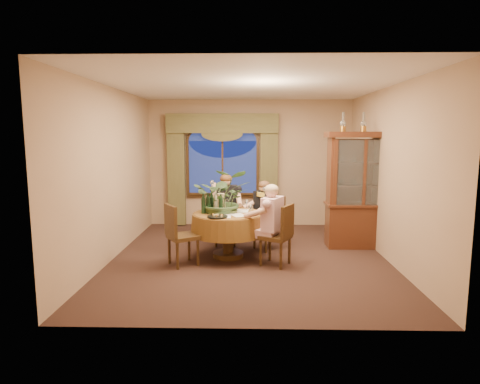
{
  "coord_description": "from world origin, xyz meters",
  "views": [
    {
      "loc": [
        -0.0,
        -6.48,
        2.02
      ],
      "look_at": [
        -0.16,
        0.03,
        1.1
      ],
      "focal_mm": 30.0,
      "sensor_mm": 36.0,
      "label": 1
    }
  ],
  "objects_px": {
    "oil_lamp_left": "(343,122)",
    "wine_bottle_2": "(221,204)",
    "chair_right": "(275,235)",
    "centerpiece_plant": "(223,175)",
    "wine_bottle_1": "(208,203)",
    "person_pink": "(272,225)",
    "oil_lamp_center": "(364,122)",
    "person_back": "(226,209)",
    "wine_bottle_0": "(203,204)",
    "wine_bottle_3": "(216,203)",
    "wine_bottle_4": "(212,201)",
    "chair_back_right": "(268,223)",
    "chair_front_left": "(183,235)",
    "chair_back": "(224,219)",
    "stoneware_vase": "(221,203)",
    "china_cabinet": "(361,190)",
    "wine_bottle_5": "(207,202)",
    "oil_lamp_right": "(384,122)",
    "dining_table": "(228,235)",
    "olive_bowl": "(232,212)",
    "person_scarf": "(265,214)"
  },
  "relations": [
    {
      "from": "oil_lamp_left",
      "to": "chair_right",
      "type": "height_order",
      "value": "oil_lamp_left"
    },
    {
      "from": "chair_back_right",
      "to": "oil_lamp_left",
      "type": "bearing_deg",
      "value": -115.78
    },
    {
      "from": "dining_table",
      "to": "wine_bottle_1",
      "type": "distance_m",
      "value": 0.63
    },
    {
      "from": "chair_back",
      "to": "wine_bottle_1",
      "type": "xyz_separation_m",
      "value": [
        -0.22,
        -0.8,
        0.44
      ]
    },
    {
      "from": "person_pink",
      "to": "olive_bowl",
      "type": "relative_size",
      "value": 7.51
    },
    {
      "from": "chair_right",
      "to": "wine_bottle_3",
      "type": "distance_m",
      "value": 1.15
    },
    {
      "from": "person_back",
      "to": "olive_bowl",
      "type": "xyz_separation_m",
      "value": [
        0.15,
        -0.85,
        0.12
      ]
    },
    {
      "from": "oil_lamp_center",
      "to": "centerpiece_plant",
      "type": "xyz_separation_m",
      "value": [
        -2.44,
        -0.55,
        -0.9
      ]
    },
    {
      "from": "centerpiece_plant",
      "to": "wine_bottle_1",
      "type": "xyz_separation_m",
      "value": [
        -0.24,
        -0.14,
        -0.45
      ]
    },
    {
      "from": "stoneware_vase",
      "to": "wine_bottle_4",
      "type": "bearing_deg",
      "value": 167.12
    },
    {
      "from": "person_pink",
      "to": "person_back",
      "type": "distance_m",
      "value": 1.42
    },
    {
      "from": "person_back",
      "to": "wine_bottle_4",
      "type": "relative_size",
      "value": 4.0
    },
    {
      "from": "oil_lamp_right",
      "to": "chair_front_left",
      "type": "xyz_separation_m",
      "value": [
        -3.4,
        -1.1,
        -1.78
      ]
    },
    {
      "from": "chair_right",
      "to": "centerpiece_plant",
      "type": "relative_size",
      "value": 0.91
    },
    {
      "from": "wine_bottle_5",
      "to": "wine_bottle_2",
      "type": "bearing_deg",
      "value": -33.62
    },
    {
      "from": "olive_bowl",
      "to": "wine_bottle_0",
      "type": "bearing_deg",
      "value": -176.99
    },
    {
      "from": "person_pink",
      "to": "person_scarf",
      "type": "xyz_separation_m",
      "value": [
        -0.08,
        0.93,
        -0.03
      ]
    },
    {
      "from": "wine_bottle_2",
      "to": "chair_back",
      "type": "bearing_deg",
      "value": 89.78
    },
    {
      "from": "china_cabinet",
      "to": "wine_bottle_5",
      "type": "height_order",
      "value": "china_cabinet"
    },
    {
      "from": "chair_right",
      "to": "oil_lamp_right",
      "type": "bearing_deg",
      "value": -33.29
    },
    {
      "from": "person_pink",
      "to": "olive_bowl",
      "type": "distance_m",
      "value": 0.73
    },
    {
      "from": "wine_bottle_0",
      "to": "chair_right",
      "type": "bearing_deg",
      "value": -16.49
    },
    {
      "from": "wine_bottle_0",
      "to": "wine_bottle_3",
      "type": "height_order",
      "value": "same"
    },
    {
      "from": "dining_table",
      "to": "stoneware_vase",
      "type": "height_order",
      "value": "stoneware_vase"
    },
    {
      "from": "chair_back_right",
      "to": "wine_bottle_5",
      "type": "distance_m",
      "value": 1.19
    },
    {
      "from": "stoneware_vase",
      "to": "olive_bowl",
      "type": "height_order",
      "value": "stoneware_vase"
    },
    {
      "from": "stoneware_vase",
      "to": "wine_bottle_5",
      "type": "height_order",
      "value": "wine_bottle_5"
    },
    {
      "from": "olive_bowl",
      "to": "wine_bottle_2",
      "type": "bearing_deg",
      "value": -166.22
    },
    {
      "from": "oil_lamp_center",
      "to": "person_back",
      "type": "bearing_deg",
      "value": 176.62
    },
    {
      "from": "dining_table",
      "to": "china_cabinet",
      "type": "xyz_separation_m",
      "value": [
        2.36,
        0.68,
        0.67
      ]
    },
    {
      "from": "wine_bottle_3",
      "to": "stoneware_vase",
      "type": "bearing_deg",
      "value": 39.59
    },
    {
      "from": "wine_bottle_2",
      "to": "person_pink",
      "type": "bearing_deg",
      "value": -18.94
    },
    {
      "from": "dining_table",
      "to": "wine_bottle_1",
      "type": "height_order",
      "value": "wine_bottle_1"
    },
    {
      "from": "oil_lamp_left",
      "to": "chair_back_right",
      "type": "relative_size",
      "value": 0.35
    },
    {
      "from": "chair_back_right",
      "to": "stoneware_vase",
      "type": "relative_size",
      "value": 3.12
    },
    {
      "from": "china_cabinet",
      "to": "chair_back",
      "type": "bearing_deg",
      "value": 177.35
    },
    {
      "from": "chair_front_left",
      "to": "wine_bottle_4",
      "type": "relative_size",
      "value": 2.91
    },
    {
      "from": "wine_bottle_2",
      "to": "china_cabinet",
      "type": "bearing_deg",
      "value": 17.0
    },
    {
      "from": "wine_bottle_1",
      "to": "person_pink",
      "type": "bearing_deg",
      "value": -18.56
    },
    {
      "from": "china_cabinet",
      "to": "chair_right",
      "type": "bearing_deg",
      "value": -145.95
    },
    {
      "from": "chair_right",
      "to": "oil_lamp_center",
      "type": "bearing_deg",
      "value": -28.11
    },
    {
      "from": "person_back",
      "to": "wine_bottle_3",
      "type": "distance_m",
      "value": 0.83
    },
    {
      "from": "wine_bottle_1",
      "to": "wine_bottle_2",
      "type": "distance_m",
      "value": 0.23
    },
    {
      "from": "china_cabinet",
      "to": "oil_lamp_center",
      "type": "relative_size",
      "value": 6.13
    },
    {
      "from": "chair_back_right",
      "to": "wine_bottle_0",
      "type": "height_order",
      "value": "wine_bottle_0"
    },
    {
      "from": "oil_lamp_left",
      "to": "wine_bottle_2",
      "type": "bearing_deg",
      "value": -160.3
    },
    {
      "from": "chair_front_left",
      "to": "china_cabinet",
      "type": "bearing_deg",
      "value": 77.82
    },
    {
      "from": "olive_bowl",
      "to": "person_back",
      "type": "bearing_deg",
      "value": 99.94
    },
    {
      "from": "oil_lamp_center",
      "to": "wine_bottle_0",
      "type": "distance_m",
      "value": 3.15
    },
    {
      "from": "wine_bottle_3",
      "to": "dining_table",
      "type": "bearing_deg",
      "value": -11.82
    }
  ]
}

